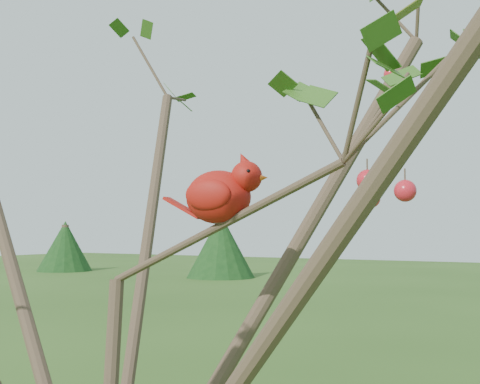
{
  "coord_description": "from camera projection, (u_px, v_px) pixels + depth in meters",
  "views": [
    {
      "loc": [
        0.94,
        -1.03,
        2.07
      ],
      "look_at": [
        0.31,
        0.08,
        2.15
      ],
      "focal_mm": 45.0,
      "sensor_mm": 36.0,
      "label": 1
    }
  ],
  "objects": [
    {
      "name": "crabapple_tree",
      "position": [
        106.0,
        207.0,
        1.33
      ],
      "size": [
        2.35,
        2.05,
        2.95
      ],
      "color": "#3C2B20",
      "rests_on": "ground"
    },
    {
      "name": "cardinal",
      "position": [
        222.0,
        194.0,
        1.3
      ],
      "size": [
        0.24,
        0.14,
        0.17
      ],
      "rotation": [
        0.0,
        0.0,
        0.17
      ],
      "color": "#A3140E",
      "rests_on": "ground"
    }
  ]
}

